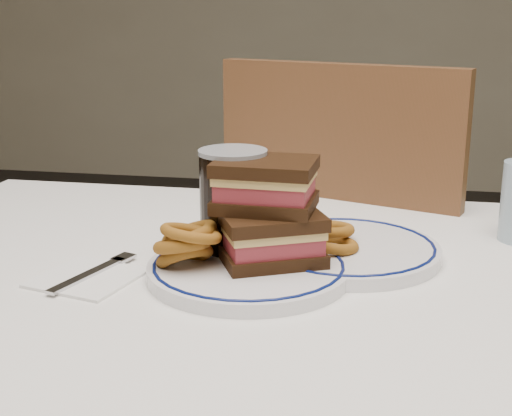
% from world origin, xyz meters
% --- Properties ---
extents(dining_table, '(1.27, 0.87, 0.75)m').
position_xyz_m(dining_table, '(0.00, 0.00, 0.64)').
color(dining_table, white).
rests_on(dining_table, floor).
extents(chair_far, '(0.58, 0.58, 0.99)m').
position_xyz_m(chair_far, '(0.07, 0.53, 0.54)').
color(chair_far, '#4F3419').
rests_on(chair_far, floor).
extents(main_plate, '(0.26, 0.26, 0.02)m').
position_xyz_m(main_plate, '(-0.05, 0.00, 0.76)').
color(main_plate, white).
rests_on(main_plate, dining_table).
extents(reuben_sandwich, '(0.16, 0.15, 0.13)m').
position_xyz_m(reuben_sandwich, '(-0.03, 0.02, 0.83)').
color(reuben_sandwich, black).
rests_on(reuben_sandwich, main_plate).
extents(onion_rings_main, '(0.10, 0.12, 0.09)m').
position_xyz_m(onion_rings_main, '(-0.13, -0.01, 0.79)').
color(onion_rings_main, brown).
rests_on(onion_rings_main, main_plate).
extents(ketchup_ramekin, '(0.06, 0.06, 0.04)m').
position_xyz_m(ketchup_ramekin, '(-0.10, 0.09, 0.79)').
color(ketchup_ramekin, silver).
rests_on(ketchup_ramekin, main_plate).
extents(beer_mug, '(0.13, 0.09, 0.15)m').
position_xyz_m(beer_mug, '(-0.08, 0.06, 0.83)').
color(beer_mug, black).
rests_on(beer_mug, dining_table).
extents(far_plate, '(0.26, 0.26, 0.02)m').
position_xyz_m(far_plate, '(0.07, 0.10, 0.76)').
color(far_plate, white).
rests_on(far_plate, dining_table).
extents(onion_rings_far, '(0.09, 0.11, 0.04)m').
position_xyz_m(onion_rings_far, '(0.04, 0.10, 0.78)').
color(onion_rings_far, brown).
rests_on(onion_rings_far, far_plate).
extents(napkin_fork, '(0.14, 0.16, 0.01)m').
position_xyz_m(napkin_fork, '(-0.25, -0.04, 0.75)').
color(napkin_fork, white).
rests_on(napkin_fork, dining_table).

